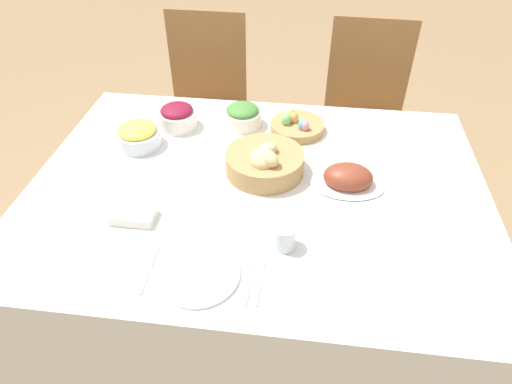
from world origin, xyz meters
TOP-DOWN VIEW (x-y plane):
  - ground_plane at (0.00, 0.00)m, footprint 12.00×12.00m
  - dining_table at (0.00, 0.00)m, footprint 1.58×1.18m
  - chair_far_right at (0.45, 0.95)m, footprint 0.44×0.44m
  - chair_far_left at (-0.41, 0.95)m, footprint 0.43×0.43m
  - bread_basket at (0.02, 0.07)m, footprint 0.28×0.28m
  - egg_basket at (0.11, 0.37)m, footprint 0.22×0.22m
  - ham_platter at (0.31, 0.04)m, footprint 0.26×0.18m
  - beet_salad_bowl at (-0.37, 0.34)m, footprint 0.15×0.15m
  - green_salad_bowl at (-0.11, 0.39)m, footprint 0.15×0.15m
  - pineapple_bowl at (-0.48, 0.19)m, footprint 0.17×0.17m
  - dinner_plate at (-0.11, -0.42)m, footprint 0.23×0.23m
  - fork at (-0.25, -0.42)m, footprint 0.01×0.17m
  - knife at (0.03, -0.42)m, footprint 0.01×0.17m
  - spoon at (0.06, -0.42)m, footprint 0.01×0.17m
  - drinking_cup at (0.11, -0.28)m, footprint 0.07×0.07m
  - butter_dish at (-0.37, -0.22)m, footprint 0.14×0.09m

SIDE VIEW (x-z plane):
  - ground_plane at x=0.00m, z-range 0.00..0.00m
  - dining_table at x=0.00m, z-range 0.00..0.75m
  - chair_far_right at x=0.45m, z-range 0.03..1.02m
  - chair_far_left at x=-0.41m, z-range 0.03..1.02m
  - fork at x=-0.25m, z-range 0.75..0.75m
  - knife at x=0.03m, z-range 0.75..0.75m
  - spoon at x=0.06m, z-range 0.75..0.75m
  - dinner_plate at x=-0.11m, z-range 0.75..0.76m
  - butter_dish at x=-0.37m, z-range 0.75..0.78m
  - egg_basket at x=0.11m, z-range 0.73..0.81m
  - ham_platter at x=0.31m, z-range 0.73..0.82m
  - drinking_cup at x=0.11m, z-range 0.75..0.82m
  - green_salad_bowl at x=-0.11m, z-range 0.75..0.84m
  - pineapple_bowl at x=-0.48m, z-range 0.75..0.84m
  - bread_basket at x=0.02m, z-range 0.73..0.86m
  - beet_salad_bowl at x=-0.37m, z-range 0.75..0.85m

